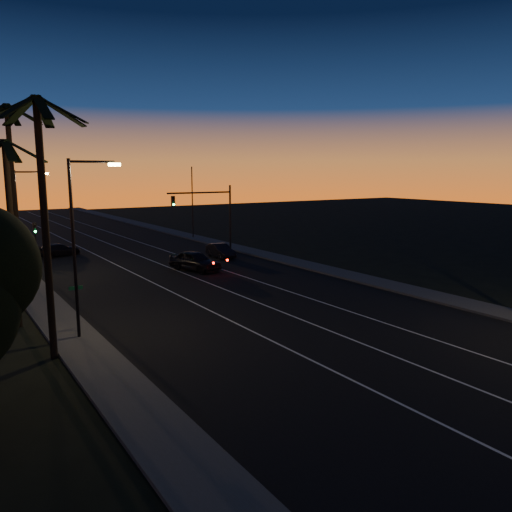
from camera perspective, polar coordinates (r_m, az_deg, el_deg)
road at (r=39.75m, az=-7.51°, el=-2.62°), size 20.00×170.00×0.01m
sidewalk_left at (r=36.47m, az=-23.62°, el=-4.35°), size 2.40×170.00×0.16m
sidewalk_right at (r=45.59m, az=5.27°, el=-0.90°), size 2.40×170.00×0.16m
lane_stripe_left at (r=38.58m, az=-11.53°, el=-3.08°), size 0.12×160.00×0.01m
lane_stripe_mid at (r=39.96m, az=-6.87°, el=-2.52°), size 0.12×160.00×0.01m
lane_stripe_right at (r=41.59m, az=-2.54°, el=-1.98°), size 0.12×160.00×0.01m
palm_near at (r=23.48m, az=-23.13°, el=5.69°), size 4.25×4.16×11.53m
palm_mid at (r=29.37m, az=-26.27°, el=4.50°), size 4.25×4.16×10.03m
palm_far at (r=35.38m, az=-26.05°, el=7.42°), size 4.25×4.16×12.53m
streetlight_left_near at (r=25.97m, az=-19.54°, el=2.32°), size 2.55×0.26×9.00m
streetlight_left_far at (r=43.63m, az=-25.19°, el=4.35°), size 2.55×0.26×8.50m
street_sign at (r=27.57m, az=-19.82°, el=-5.06°), size 0.70×0.06×2.60m
signal_mast at (r=51.12m, az=-5.28°, el=5.55°), size 7.10×0.41×7.00m
signal_post at (r=45.97m, az=-23.89°, el=1.94°), size 0.28×0.37×4.20m
far_pole_right at (r=63.57m, az=-7.28°, el=6.04°), size 0.14×0.14×9.00m
lead_car at (r=42.89m, az=-6.99°, el=-0.55°), size 3.56×5.80×1.68m
right_car at (r=49.14m, az=-4.08°, el=0.60°), size 1.67×4.20×1.36m
cross_car at (r=53.70m, az=-21.63°, el=0.66°), size 4.72×3.13×1.27m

